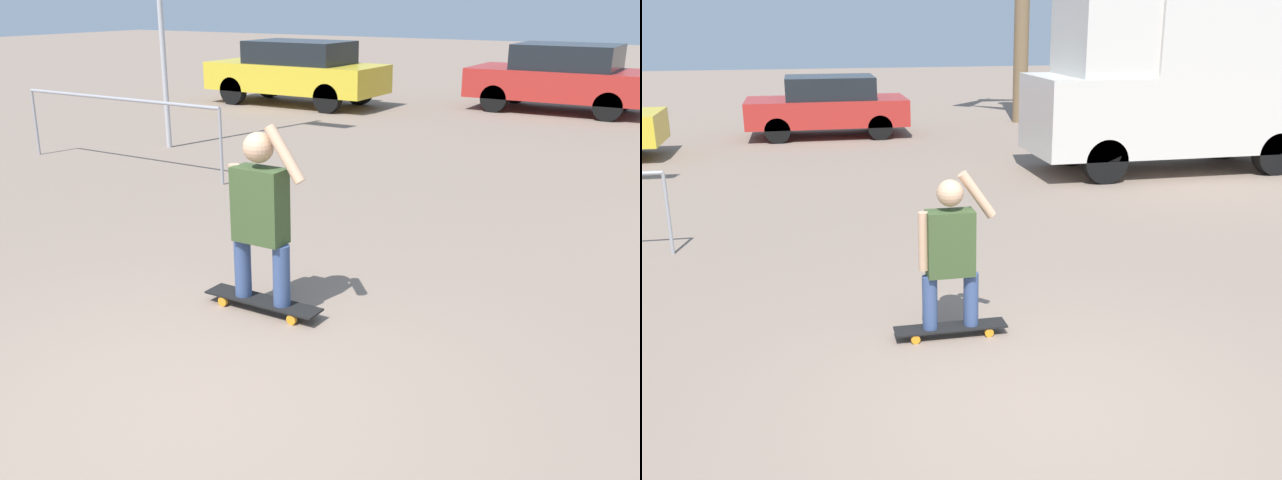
# 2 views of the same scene
# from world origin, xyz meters

# --- Properties ---
(ground_plane) EXTENTS (80.00, 80.00, 0.00)m
(ground_plane) POSITION_xyz_m (0.00, 0.00, 0.00)
(ground_plane) COLOR gray
(skateboard) EXTENTS (1.05, 0.23, 0.10)m
(skateboard) POSITION_xyz_m (-0.49, 1.45, 0.08)
(skateboard) COLOR black
(skateboard) RESTS_ON ground_plane
(person_skateboarder) EXTENTS (0.71, 0.24, 1.47)m
(person_skateboarder) POSITION_xyz_m (-0.49, 1.45, 0.89)
(person_skateboarder) COLOR #384C7A
(person_skateboarder) RESTS_ON skateboard
(camper_van) EXTENTS (5.57, 2.01, 3.29)m
(camper_van) POSITION_xyz_m (5.42, 8.11, 1.77)
(camper_van) COLOR black
(camper_van) RESTS_ON ground_plane
(parked_car_red) EXTENTS (3.94, 1.90, 1.49)m
(parked_car_red) POSITION_xyz_m (-1.06, 13.83, 0.77)
(parked_car_red) COLOR black
(parked_car_red) RESTS_ON ground_plane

